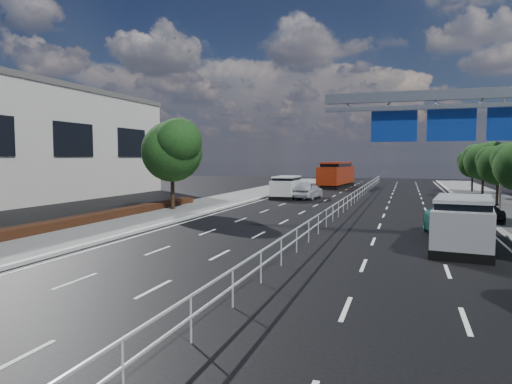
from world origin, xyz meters
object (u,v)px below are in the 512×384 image
(parked_car_teal, at_px, (456,223))
(near_car_dark, at_px, (338,179))
(white_minivan, at_px, (287,188))
(parked_car_dark, at_px, (476,208))
(red_bus, at_px, (336,174))
(silver_minivan, at_px, (463,224))
(near_car_silver, at_px, (307,190))
(overhead_gantry, at_px, (470,117))

(parked_car_teal, bearing_deg, near_car_dark, 102.07)
(white_minivan, relative_size, parked_car_dark, 0.90)
(parked_car_teal, bearing_deg, red_bus, 103.57)
(parked_car_dark, bearing_deg, near_car_dark, 105.28)
(silver_minivan, xyz_separation_m, parked_car_dark, (1.80, 9.81, -0.31))
(near_car_silver, bearing_deg, red_bus, -84.92)
(parked_car_teal, distance_m, parked_car_dark, 7.23)
(red_bus, distance_m, near_car_dark, 7.33)
(overhead_gantry, xyz_separation_m, near_car_silver, (-11.51, 21.02, -4.75))
(red_bus, height_order, parked_car_dark, red_bus)
(overhead_gantry, height_order, near_car_dark, overhead_gantry)
(red_bus, relative_size, silver_minivan, 2.02)
(overhead_gantry, relative_size, near_car_dark, 2.13)
(parked_car_teal, bearing_deg, near_car_silver, 117.57)
(white_minivan, height_order, parked_car_dark, white_minivan)
(overhead_gantry, distance_m, parked_car_teal, 5.22)
(near_car_silver, bearing_deg, near_car_dark, -82.93)
(near_car_dark, distance_m, parked_car_dark, 40.39)
(white_minivan, relative_size, parked_car_teal, 0.89)
(white_minivan, xyz_separation_m, near_car_silver, (1.94, 0.35, -0.20))
(near_car_silver, bearing_deg, silver_minivan, 122.46)
(white_minivan, bearing_deg, parked_car_teal, -54.88)
(overhead_gantry, xyz_separation_m, white_minivan, (-13.44, 20.67, -4.55))
(near_car_silver, height_order, silver_minivan, silver_minivan)
(near_car_dark, distance_m, parked_car_teal, 46.52)
(overhead_gantry, bearing_deg, near_car_dark, 104.75)
(near_car_dark, bearing_deg, silver_minivan, 106.77)
(silver_minivan, bearing_deg, parked_car_teal, 97.17)
(near_car_dark, bearing_deg, near_car_silver, 94.39)
(white_minivan, distance_m, silver_minivan, 25.26)
(overhead_gantry, bearing_deg, near_car_silver, 118.70)
(red_bus, relative_size, near_car_dark, 2.36)
(near_car_dark, height_order, silver_minivan, silver_minivan)
(parked_car_dark, bearing_deg, parked_car_teal, -109.27)
(red_bus, distance_m, parked_car_teal, 39.35)
(white_minivan, bearing_deg, parked_car_dark, -38.08)
(red_bus, relative_size, parked_car_dark, 2.08)
(overhead_gantry, distance_m, silver_minivan, 4.59)
(white_minivan, height_order, near_car_dark, white_minivan)
(near_car_dark, bearing_deg, white_minivan, 90.14)
(near_car_silver, distance_m, parked_car_dark, 17.79)
(white_minivan, bearing_deg, overhead_gantry, -57.03)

